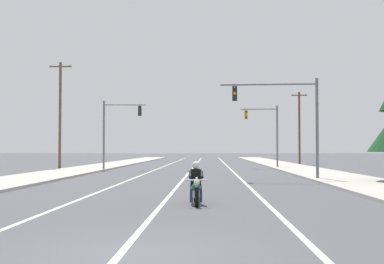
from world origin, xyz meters
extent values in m
plane|color=#47474C|center=(0.00, 0.00, 0.00)|extent=(400.00, 400.00, 0.00)
cube|color=beige|center=(-0.14, 45.00, 0.00)|extent=(0.16, 100.00, 0.01)
cube|color=beige|center=(-3.38, 45.00, 0.00)|extent=(0.16, 100.00, 0.01)
cube|color=beige|center=(3.46, 45.00, 0.00)|extent=(0.16, 100.00, 0.01)
cube|color=#ADA89E|center=(9.65, 40.00, 0.07)|extent=(4.40, 110.00, 0.14)
cube|color=#ADA89E|center=(-9.65, 40.00, 0.07)|extent=(4.40, 110.00, 0.14)
cylinder|color=black|center=(1.06, 7.24, 0.32)|extent=(0.16, 0.65, 0.64)
cylinder|color=black|center=(0.97, 8.79, 0.32)|extent=(0.16, 0.65, 0.64)
cylinder|color=silver|center=(1.06, 7.34, 0.64)|extent=(0.09, 0.33, 0.68)
sphere|color=white|center=(1.06, 7.19, 0.82)|extent=(0.20, 0.20, 0.20)
cylinder|color=silver|center=(1.05, 7.39, 0.87)|extent=(0.70, 0.08, 0.04)
ellipsoid|color=#143D23|center=(1.03, 7.90, 0.60)|extent=(0.35, 0.58, 0.28)
cube|color=silver|center=(1.02, 8.02, 0.37)|extent=(0.26, 0.45, 0.24)
cube|color=black|center=(1.00, 8.34, 0.54)|extent=(0.31, 0.53, 0.12)
cube|color=#143D23|center=(0.98, 8.74, 0.62)|extent=(0.22, 0.37, 0.08)
cylinder|color=silver|center=(0.86, 8.41, 0.30)|extent=(0.11, 0.55, 0.08)
cube|color=black|center=(1.00, 8.30, 0.92)|extent=(0.37, 0.26, 0.56)
sphere|color=silver|center=(1.00, 8.28, 1.33)|extent=(0.26, 0.26, 0.26)
cylinder|color=navy|center=(1.15, 8.17, 0.54)|extent=(0.16, 0.45, 0.30)
cylinder|color=navy|center=(1.18, 7.99, 0.24)|extent=(0.12, 0.16, 0.35)
cylinder|color=black|center=(1.22, 8.05, 1.02)|extent=(0.13, 0.53, 0.27)
cylinder|color=navy|center=(0.87, 8.15, 0.54)|extent=(0.16, 0.45, 0.30)
cylinder|color=navy|center=(0.86, 7.97, 0.24)|extent=(0.12, 0.16, 0.35)
cylinder|color=black|center=(0.82, 8.03, 1.02)|extent=(0.13, 0.53, 0.27)
cylinder|color=slate|center=(8.03, 21.47, 3.10)|extent=(0.18, 0.18, 6.20)
cylinder|color=slate|center=(5.10, 21.60, 5.85)|extent=(5.86, 0.37, 0.11)
cube|color=black|center=(3.05, 21.69, 5.30)|extent=(0.31, 0.25, 0.90)
sphere|color=black|center=(3.04, 21.53, 5.60)|extent=(0.18, 0.18, 0.18)
sphere|color=orange|center=(3.04, 21.53, 5.30)|extent=(0.18, 0.18, 0.18)
sphere|color=black|center=(3.04, 21.53, 5.00)|extent=(0.18, 0.18, 0.18)
cylinder|color=slate|center=(-7.96, 35.37, 3.10)|extent=(0.18, 0.18, 6.20)
cylinder|color=slate|center=(-6.07, 35.48, 5.85)|extent=(3.78, 0.33, 0.11)
cube|color=black|center=(-4.75, 35.55, 5.30)|extent=(0.31, 0.26, 0.90)
sphere|color=black|center=(-4.76, 35.71, 5.60)|extent=(0.18, 0.18, 0.18)
sphere|color=orange|center=(-4.76, 35.71, 5.30)|extent=(0.18, 0.18, 0.18)
sphere|color=black|center=(-4.76, 35.71, 5.00)|extent=(0.18, 0.18, 0.18)
cylinder|color=slate|center=(8.22, 40.72, 3.10)|extent=(0.18, 0.18, 6.20)
cylinder|color=slate|center=(6.41, 40.78, 5.85)|extent=(3.61, 0.23, 0.11)
cube|color=#B79319|center=(5.15, 40.82, 5.30)|extent=(0.31, 0.25, 0.90)
sphere|color=black|center=(5.15, 40.66, 5.60)|extent=(0.18, 0.18, 0.18)
sphere|color=orange|center=(5.15, 40.66, 5.30)|extent=(0.18, 0.18, 0.18)
sphere|color=black|center=(5.15, 40.66, 5.00)|extent=(0.18, 0.18, 0.18)
cylinder|color=brown|center=(-12.90, 38.62, 5.13)|extent=(0.26, 0.26, 10.26)
cube|color=brown|center=(-12.90, 38.62, 9.86)|extent=(2.17, 0.12, 0.12)
cylinder|color=slate|center=(-13.81, 38.62, 9.96)|extent=(0.08, 0.08, 0.12)
cylinder|color=slate|center=(-11.99, 38.62, 9.96)|extent=(0.08, 0.08, 0.12)
cylinder|color=brown|center=(12.59, 52.90, 4.45)|extent=(0.26, 0.26, 8.90)
cube|color=brown|center=(12.59, 52.90, 8.50)|extent=(1.91, 0.12, 0.12)
cylinder|color=slate|center=(11.79, 52.90, 8.60)|extent=(0.08, 0.08, 0.12)
cylinder|color=slate|center=(13.39, 52.90, 8.60)|extent=(0.08, 0.08, 0.12)
camera|label=1|loc=(1.47, -9.17, 1.90)|focal=46.95mm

